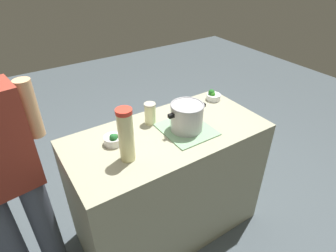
{
  "coord_description": "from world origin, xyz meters",
  "views": [
    {
      "loc": [
        0.81,
        1.24,
        1.91
      ],
      "look_at": [
        0.0,
        0.0,
        0.95
      ],
      "focal_mm": 30.17,
      "sensor_mm": 36.0,
      "label": 1
    }
  ],
  "objects_px": {
    "person_cook": "(5,182)",
    "mason_jar": "(150,113)",
    "cooking_pot": "(187,116)",
    "broccoli_bowl_front": "(114,139)",
    "lemonade_pitcher": "(126,135)",
    "broccoli_bowl_center": "(213,96)"
  },
  "relations": [
    {
      "from": "person_cook",
      "to": "mason_jar",
      "type": "bearing_deg",
      "value": -176.2
    },
    {
      "from": "cooking_pot",
      "to": "broccoli_bowl_front",
      "type": "distance_m",
      "value": 0.47
    },
    {
      "from": "cooking_pot",
      "to": "mason_jar",
      "type": "relative_size",
      "value": 1.92
    },
    {
      "from": "cooking_pot",
      "to": "lemonade_pitcher",
      "type": "distance_m",
      "value": 0.45
    },
    {
      "from": "mason_jar",
      "to": "person_cook",
      "type": "distance_m",
      "value": 0.9
    },
    {
      "from": "lemonade_pitcher",
      "to": "person_cook",
      "type": "relative_size",
      "value": 0.2
    },
    {
      "from": "cooking_pot",
      "to": "broccoli_bowl_center",
      "type": "distance_m",
      "value": 0.48
    },
    {
      "from": "cooking_pot",
      "to": "mason_jar",
      "type": "distance_m",
      "value": 0.25
    },
    {
      "from": "cooking_pot",
      "to": "person_cook",
      "type": "bearing_deg",
      "value": -7.55
    },
    {
      "from": "broccoli_bowl_center",
      "to": "person_cook",
      "type": "xyz_separation_m",
      "value": [
        1.47,
        0.09,
        -0.05
      ]
    },
    {
      "from": "broccoli_bowl_center",
      "to": "mason_jar",
      "type": "bearing_deg",
      "value": 2.81
    },
    {
      "from": "lemonade_pitcher",
      "to": "broccoli_bowl_center",
      "type": "height_order",
      "value": "lemonade_pitcher"
    },
    {
      "from": "mason_jar",
      "to": "broccoli_bowl_center",
      "type": "height_order",
      "value": "mason_jar"
    },
    {
      "from": "cooking_pot",
      "to": "broccoli_bowl_center",
      "type": "bearing_deg",
      "value": -151.61
    },
    {
      "from": "broccoli_bowl_center",
      "to": "person_cook",
      "type": "bearing_deg",
      "value": 3.42
    },
    {
      "from": "lemonade_pitcher",
      "to": "broccoli_bowl_front",
      "type": "bearing_deg",
      "value": -86.7
    },
    {
      "from": "cooking_pot",
      "to": "lemonade_pitcher",
      "type": "height_order",
      "value": "lemonade_pitcher"
    },
    {
      "from": "cooking_pot",
      "to": "broccoli_bowl_center",
      "type": "height_order",
      "value": "cooking_pot"
    },
    {
      "from": "broccoli_bowl_front",
      "to": "person_cook",
      "type": "distance_m",
      "value": 0.6
    },
    {
      "from": "lemonade_pitcher",
      "to": "mason_jar",
      "type": "xyz_separation_m",
      "value": [
        -0.29,
        -0.25,
        -0.09
      ]
    },
    {
      "from": "lemonade_pitcher",
      "to": "broccoli_bowl_center",
      "type": "relative_size",
      "value": 2.91
    },
    {
      "from": "cooking_pot",
      "to": "mason_jar",
      "type": "height_order",
      "value": "cooking_pot"
    }
  ]
}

